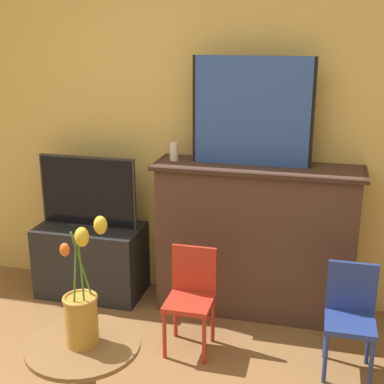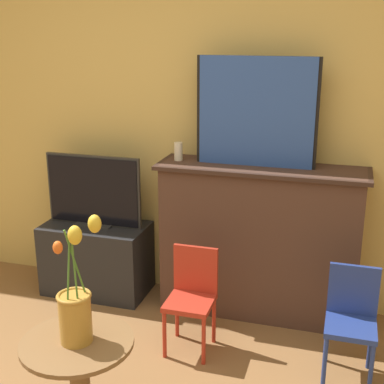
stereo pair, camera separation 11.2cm
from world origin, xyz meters
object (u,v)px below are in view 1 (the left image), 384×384
tv_monitor (88,193)px  vase_tulips (82,309)px  painting (252,112)px  chair_blue (350,312)px  chair_red (191,293)px

tv_monitor → vase_tulips: bearing=-66.1°
painting → chair_blue: (0.65, -0.53, -1.00)m
painting → chair_red: (-0.25, -0.53, -1.00)m
tv_monitor → painting: bearing=2.3°
painting → vase_tulips: 1.67m
tv_monitor → chair_blue: (1.76, -0.49, -0.40)m
vase_tulips → painting: bearing=72.1°
vase_tulips → tv_monitor: bearing=113.9°
tv_monitor → chair_red: size_ratio=1.13×
painting → chair_red: painting is taller
chair_blue → vase_tulips: (-1.13, -0.94, 0.38)m
chair_red → painting: bearing=64.7°
tv_monitor → vase_tulips: (0.63, -1.43, -0.02)m
chair_blue → chair_red: bearing=179.7°
painting → chair_blue: bearing=-39.4°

